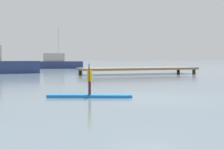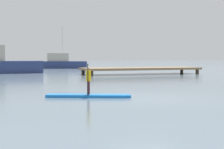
% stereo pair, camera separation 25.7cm
% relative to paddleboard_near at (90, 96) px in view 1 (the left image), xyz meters
% --- Properties ---
extents(ground_plane, '(240.00, 240.00, 0.00)m').
position_rel_paddleboard_near_xyz_m(ground_plane, '(1.90, -0.93, -0.05)').
color(ground_plane, slate).
extents(paddleboard_near, '(3.06, 1.67, 0.10)m').
position_rel_paddleboard_near_xyz_m(paddleboard_near, '(0.00, 0.00, 0.00)').
color(paddleboard_near, blue).
rests_on(paddleboard_near, ground).
extents(paddler_child_solo, '(0.24, 0.35, 1.13)m').
position_rel_paddleboard_near_xyz_m(paddler_child_solo, '(-0.01, -0.01, 0.62)').
color(paddler_child_solo, '#4C1419').
rests_on(paddler_child_solo, paddleboard_near).
extents(fishing_boat_green_midground, '(6.16, 3.18, 5.34)m').
position_rel_paddleboard_near_xyz_m(fishing_boat_green_midground, '(5.44, 32.21, 0.69)').
color(fishing_boat_green_midground, navy).
rests_on(fishing_boat_green_midground, ground).
extents(floating_dock, '(10.14, 3.17, 0.57)m').
position_rel_paddleboard_near_xyz_m(floating_dock, '(8.79, 14.86, 0.43)').
color(floating_dock, '#846B4C').
rests_on(floating_dock, ground).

